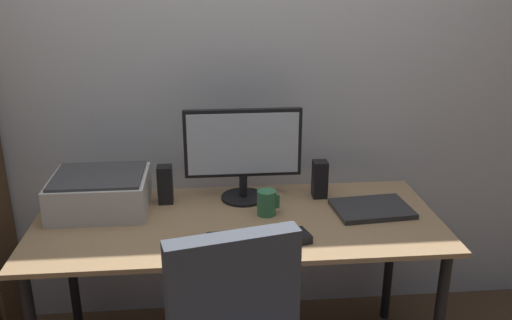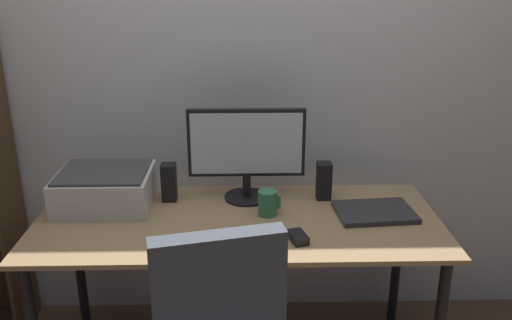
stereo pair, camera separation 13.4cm
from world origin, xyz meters
name	(u,v)px [view 2 (the right image)]	position (x,y,z in m)	size (l,w,h in m)	color
back_wall	(237,63)	(0.00, 0.52, 1.30)	(6.40, 0.10, 2.60)	silver
desk	(238,236)	(0.00, 0.00, 0.66)	(1.68, 0.71, 0.74)	tan
monitor	(246,149)	(0.04, 0.21, 0.98)	(0.51, 0.20, 0.42)	black
keyboard	(242,238)	(0.02, -0.18, 0.75)	(0.29, 0.11, 0.02)	black
mouse	(298,237)	(0.23, -0.19, 0.76)	(0.06, 0.10, 0.03)	black
coffee_mug	(268,203)	(0.13, 0.04, 0.79)	(0.10, 0.08, 0.11)	#387F51
laptop	(375,212)	(0.58, 0.03, 0.75)	(0.32, 0.23, 0.02)	#2D2D30
speaker_left	(169,182)	(-0.31, 0.20, 0.82)	(0.06, 0.07, 0.17)	black
speaker_right	(324,181)	(0.38, 0.20, 0.82)	(0.06, 0.07, 0.17)	black
printer	(105,188)	(-0.58, 0.15, 0.82)	(0.40, 0.34, 0.16)	silver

